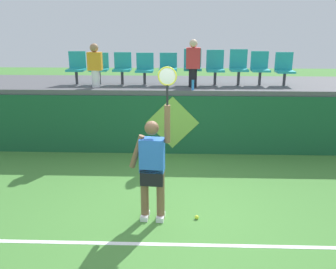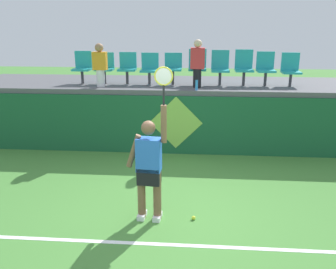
# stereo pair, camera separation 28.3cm
# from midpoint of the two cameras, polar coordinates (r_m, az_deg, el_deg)

# --- Properties ---
(ground_plane) EXTENTS (40.00, 40.00, 0.00)m
(ground_plane) POSITION_cam_midpoint_polar(r_m,az_deg,el_deg) (6.31, 0.24, -12.27)
(ground_plane) COLOR #478438
(court_back_wall) EXTENTS (11.32, 0.20, 1.43)m
(court_back_wall) POSITION_cam_midpoint_polar(r_m,az_deg,el_deg) (8.86, 0.86, 1.56)
(court_back_wall) COLOR #195633
(court_back_wall) RESTS_ON ground_plane
(spectator_platform) EXTENTS (11.32, 2.44, 0.12)m
(spectator_platform) POSITION_cam_midpoint_polar(r_m,az_deg,el_deg) (9.83, 1.03, 7.75)
(spectator_platform) COLOR #56565B
(spectator_platform) RESTS_ON court_back_wall
(court_baseline_stripe) EXTENTS (10.18, 0.08, 0.01)m
(court_baseline_stripe) POSITION_cam_midpoint_polar(r_m,az_deg,el_deg) (5.55, -0.05, -16.74)
(court_baseline_stripe) COLOR white
(court_baseline_stripe) RESTS_ON ground_plane
(tennis_player) EXTENTS (0.75, 0.29, 2.48)m
(tennis_player) POSITION_cam_midpoint_polar(r_m,az_deg,el_deg) (5.78, -3.82, -4.86)
(tennis_player) COLOR white
(tennis_player) RESTS_ON ground_plane
(tennis_ball) EXTENTS (0.07, 0.07, 0.07)m
(tennis_ball) POSITION_cam_midpoint_polar(r_m,az_deg,el_deg) (6.16, 3.14, -12.72)
(tennis_ball) COLOR #D1E533
(tennis_ball) RESTS_ON ground_plane
(water_bottle) EXTENTS (0.06, 0.06, 0.24)m
(water_bottle) POSITION_cam_midpoint_polar(r_m,az_deg,el_deg) (8.71, 2.94, 7.70)
(water_bottle) COLOR #338CE5
(water_bottle) RESTS_ON spectator_platform
(stadium_chair_0) EXTENTS (0.44, 0.42, 0.82)m
(stadium_chair_0) POSITION_cam_midpoint_polar(r_m,az_deg,el_deg) (9.86, -14.81, 10.19)
(stadium_chair_0) COLOR #38383D
(stadium_chair_0) RESTS_ON spectator_platform
(stadium_chair_1) EXTENTS (0.44, 0.42, 0.78)m
(stadium_chair_1) POSITION_cam_midpoint_polar(r_m,az_deg,el_deg) (9.71, -11.44, 10.26)
(stadium_chair_1) COLOR #38383D
(stadium_chair_1) RESTS_ON spectator_platform
(stadium_chair_2) EXTENTS (0.44, 0.42, 0.79)m
(stadium_chair_2) POSITION_cam_midpoint_polar(r_m,az_deg,el_deg) (9.59, -7.96, 10.37)
(stadium_chair_2) COLOR #38383D
(stadium_chair_2) RESTS_ON spectator_platform
(stadium_chair_3) EXTENTS (0.44, 0.42, 0.78)m
(stadium_chair_3) POSITION_cam_midpoint_polar(r_m,az_deg,el_deg) (9.51, -4.51, 10.34)
(stadium_chair_3) COLOR #38383D
(stadium_chair_3) RESTS_ON spectator_platform
(stadium_chair_4) EXTENTS (0.44, 0.42, 0.79)m
(stadium_chair_4) POSITION_cam_midpoint_polar(r_m,az_deg,el_deg) (9.46, -0.84, 10.48)
(stadium_chair_4) COLOR #38383D
(stadium_chair_4) RESTS_ON spectator_platform
(stadium_chair_5) EXTENTS (0.44, 0.42, 0.89)m
(stadium_chair_5) POSITION_cam_midpoint_polar(r_m,az_deg,el_deg) (9.45, 2.96, 10.70)
(stadium_chair_5) COLOR #38383D
(stadium_chair_5) RESTS_ON spectator_platform
(stadium_chair_6) EXTENTS (0.44, 0.42, 0.86)m
(stadium_chair_6) POSITION_cam_midpoint_polar(r_m,az_deg,el_deg) (9.48, 6.47, 10.49)
(stadium_chair_6) COLOR #38383D
(stadium_chair_6) RESTS_ON spectator_platform
(stadium_chair_7) EXTENTS (0.44, 0.42, 0.88)m
(stadium_chair_7) POSITION_cam_midpoint_polar(r_m,az_deg,el_deg) (9.54, 10.08, 10.46)
(stadium_chair_7) COLOR #38383D
(stadium_chair_7) RESTS_ON spectator_platform
(stadium_chair_8) EXTENTS (0.44, 0.42, 0.83)m
(stadium_chair_8) POSITION_cam_midpoint_polar(r_m,az_deg,el_deg) (9.63, 13.27, 10.20)
(stadium_chair_8) COLOR #38383D
(stadium_chair_8) RESTS_ON spectator_platform
(stadium_chair_9) EXTENTS (0.44, 0.42, 0.81)m
(stadium_chair_9) POSITION_cam_midpoint_polar(r_m,az_deg,el_deg) (9.77, 16.84, 9.89)
(stadium_chair_9) COLOR #38383D
(stadium_chair_9) RESTS_ON spectator_platform
(spectator_0) EXTENTS (0.34, 0.20, 1.14)m
(spectator_0) POSITION_cam_midpoint_polar(r_m,az_deg,el_deg) (9.04, 3.01, 11.12)
(spectator_0) COLOR black
(spectator_0) RESTS_ON spectator_platform
(spectator_1) EXTENTS (0.34, 0.21, 1.05)m
(spectator_1) POSITION_cam_midpoint_polar(r_m,az_deg,el_deg) (9.24, -12.15, 10.59)
(spectator_1) COLOR white
(spectator_1) RESTS_ON spectator_platform
(wall_signage_mount) EXTENTS (1.27, 0.01, 1.42)m
(wall_signage_mount) POSITION_cam_midpoint_polar(r_m,az_deg,el_deg) (8.98, -0.21, -2.99)
(wall_signage_mount) COLOR #195633
(wall_signage_mount) RESTS_ON ground_plane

